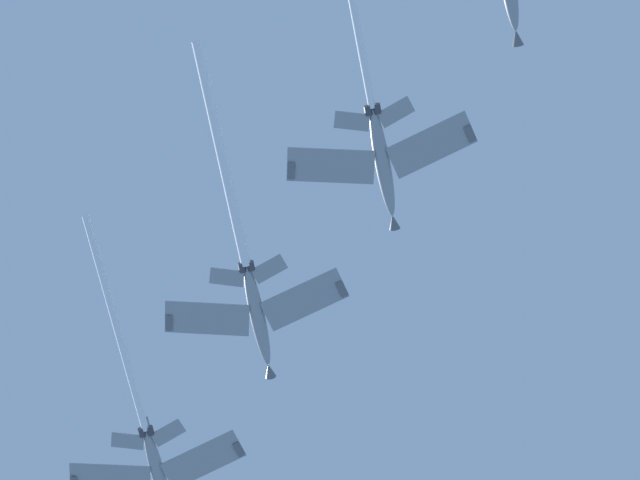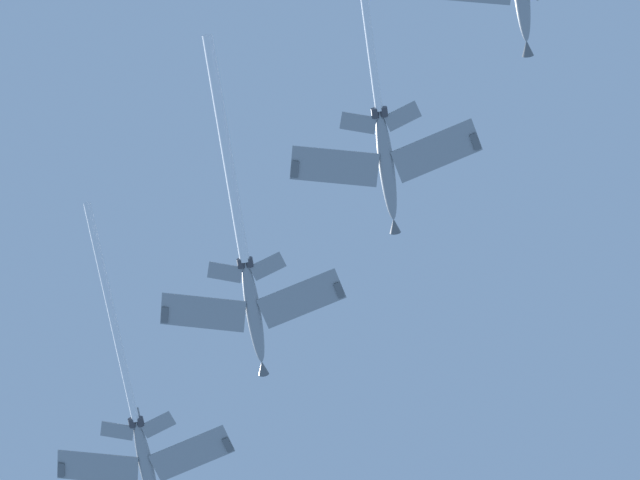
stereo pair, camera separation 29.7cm
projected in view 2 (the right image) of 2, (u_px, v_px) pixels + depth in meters
name	position (u px, v px, depth m)	size (l,w,h in m)	color
jet_lead	(137.00, 426.00, 152.76)	(31.99, 24.87, 15.02)	gray
jet_second	(244.00, 253.00, 145.58)	(30.95, 24.55, 13.62)	gray
jet_third	(382.00, 129.00, 141.42)	(29.03, 22.95, 12.87)	gray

